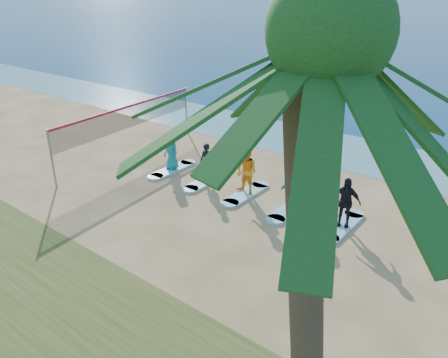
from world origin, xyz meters
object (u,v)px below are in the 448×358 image
Objects in this scene: student_3 at (292,188)px; surfboard_4 at (342,226)px; student_0 at (171,152)px; student_4 at (345,202)px; palm_tree at (329,39)px; student_2 at (246,171)px; surfboard_0 at (172,169)px; surfboard_3 at (291,209)px; student_1 at (207,162)px; surfboard_2 at (246,194)px; surfboard_1 at (207,181)px; volleyball_net at (129,117)px; boat_offshore_a at (372,28)px.

student_3 is 2.22m from surfboard_4.
student_4 is at bearing 5.84° from student_0.
palm_tree is 10.92m from surfboard_4.
student_2 is 0.85× the size of surfboard_4.
student_0 is at bearing 180.00° from surfboard_4.
student_3 reaches higher than student_0.
surfboard_4 is (8.16, 0.00, 0.00)m from surfboard_0.
surfboard_3 is at bearing 0.00° from surfboard_0.
surfboard_2 is (2.04, 0.00, -0.85)m from student_1.
student_2 is at bearing 0.00° from surfboard_0.
student_2 is at bearing 5.84° from student_0.
student_0 is (0.00, 0.00, 0.86)m from surfboard_0.
surfboard_1 is at bearing -175.24° from student_2.
surfboard_0 is 2.04m from surfboard_1.
surfboard_2 and surfboard_3 have the same top height.
student_2 is at bearing 0.00° from surfboard_1.
student_4 reaches higher than surfboard_1.
student_4 reaches higher than surfboard_2.
palm_tree is 3.80× the size of surfboard_1.
volleyball_net is at bearing 178.32° from surfboard_2.
palm_tree is 11.07m from student_3.
volleyball_net is 7.08m from student_2.
volleyball_net is at bearing 163.08° from student_4.
boat_offshore_a reaches higher than surfboard_0.
surfboard_0 is 4.08m from surfboard_2.
student_3 reaches higher than surfboard_3.
student_0 is (-10.76, 7.94, -6.17)m from palm_tree.
student_1 reaches higher than surfboard_3.
surfboard_1 is 2.04m from surfboard_2.
student_4 is (-2.60, 7.94, -6.10)m from palm_tree.
volleyball_net is 16.76m from palm_tree.
student_2 is 0.85× the size of surfboard_3.
surfboard_4 is (8.16, 0.00, -0.86)m from student_0.
surfboard_2 is at bearing 164.14° from student_4.
student_0 is at bearing -4.00° from volleyball_net.
student_4 is at bearing 0.00° from surfboard_2.
student_1 is at bearing 5.84° from student_0.
surfboard_1 is at bearing 164.14° from student_4.
surfboard_4 is (11.10, -0.21, -1.86)m from volleyball_net.
surfboard_3 is 1.34× the size of student_3.
student_3 is at bearing 0.00° from surfboard_2.
student_2 reaches higher than surfboard_0.
palm_tree is 15.11m from surfboard_0.
surfboard_4 is at bearing 0.00° from surfboard_0.
student_4 is at bearing 0.00° from surfboard_0.
palm_tree is at bearing -87.70° from student_4.
student_3 is (25.97, -76.04, 0.91)m from boat_offshore_a.
surfboard_2 is 1.18× the size of student_2.
palm_tree is 89.67m from boat_offshore_a.
palm_tree reaches higher than surfboard_3.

